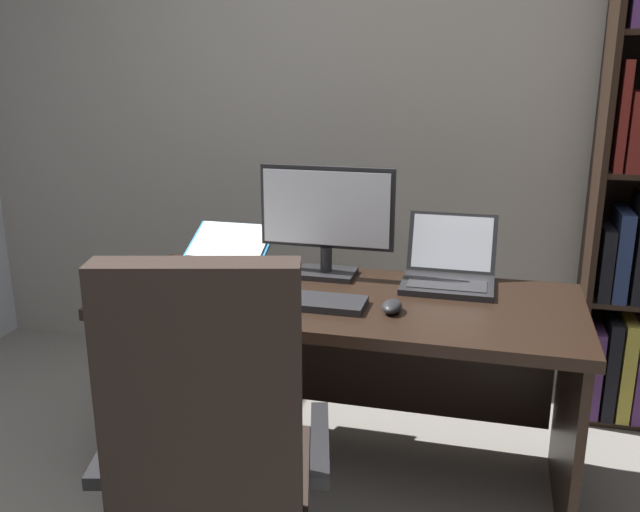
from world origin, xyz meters
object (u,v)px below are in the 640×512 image
desk (346,340)px  open_binder (195,297)px  monitor (327,221)px  laptop (449,271)px  notepad (253,289)px  keyboard (303,301)px  office_chair (213,478)px  pen (258,287)px  computer_mouse (392,306)px  reading_stand_with_book (229,246)px

desk → open_binder: bearing=-153.9°
monitor → open_binder: 0.57m
laptop → open_binder: bearing=-155.1°
open_binder → notepad: open_binder is taller
keyboard → office_chair: bearing=-96.0°
keyboard → pen: bearing=153.3°
laptop → desk: bearing=-156.8°
office_chair → computer_mouse: office_chair is taller
reading_stand_with_book → notepad: 0.37m
desk → monitor: bearing=127.8°
computer_mouse → desk: bearing=135.7°
reading_stand_with_book → pen: 0.38m
computer_mouse → reading_stand_with_book: bearing=151.3°
office_chair → monitor: monitor is taller
monitor → keyboard: 0.38m
open_binder → notepad: 0.22m
office_chair → keyboard: 0.70m
open_binder → notepad: size_ratio=2.59×
desk → monitor: 0.45m
laptop → keyboard: 0.57m
reading_stand_with_book → open_binder: (0.05, -0.44, -0.06)m
desk → office_chair: 0.85m
reading_stand_with_book → open_binder: size_ratio=0.61×
reading_stand_with_book → laptop: bearing=-3.8°
desk → notepad: notepad is taller
notepad → computer_mouse: bearing=-10.8°
computer_mouse → open_binder: bearing=-175.7°
reading_stand_with_book → office_chair: bearing=-71.3°
pen → monitor: bearing=49.8°
notepad → pen: size_ratio=1.50×
pen → open_binder: bearing=-140.2°
monitor → keyboard: monitor is taller
office_chair → notepad: size_ratio=5.17×
computer_mouse → pen: (-0.49, 0.10, -0.01)m
office_chair → reading_stand_with_book: bearing=94.3°
laptop → pen: 0.69m
notepad → pen: 0.02m
desk → open_binder: 0.57m
monitor → pen: (-0.19, -0.23, -0.20)m
monitor → reading_stand_with_book: (-0.42, 0.07, -0.14)m
desk → reading_stand_with_book: (-0.53, 0.21, 0.27)m
monitor → computer_mouse: (0.30, -0.33, -0.19)m
monitor → reading_stand_with_book: bearing=170.9°
pen → desk: bearing=16.2°
computer_mouse → notepad: bearing=169.2°
laptop → open_binder: 0.91m
laptop → reading_stand_with_book: laptop is taller
office_chair → keyboard: (0.07, 0.64, 0.27)m
open_binder → office_chair: bearing=-70.4°
desk → pen: bearing=-163.8°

